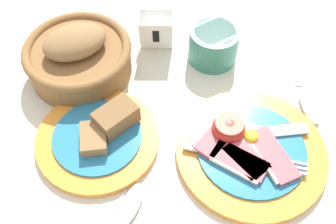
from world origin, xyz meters
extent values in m
plane|color=beige|center=(0.00, 0.00, 0.00)|extent=(3.00, 3.00, 0.00)
cylinder|color=orange|center=(0.10, 0.00, 0.01)|extent=(0.23, 0.23, 0.01)
cylinder|color=teal|center=(0.10, 0.00, 0.01)|extent=(0.17, 0.17, 0.00)
cube|color=#BC5156|center=(0.12, -0.02, 0.02)|extent=(0.06, 0.10, 0.01)
cube|color=beige|center=(0.11, -0.02, 0.02)|extent=(0.03, 0.09, 0.01)
cube|color=#BC5156|center=(0.07, -0.02, 0.02)|extent=(0.09, 0.08, 0.01)
cube|color=beige|center=(0.06, -0.03, 0.02)|extent=(0.07, 0.06, 0.01)
cube|color=#BC5156|center=(0.08, -0.02, 0.02)|extent=(0.07, 0.08, 0.01)
cube|color=beige|center=(0.07, -0.03, 0.02)|extent=(0.04, 0.06, 0.01)
cube|color=#BC5156|center=(0.05, 0.02, 0.02)|extent=(0.08, 0.07, 0.01)
cube|color=beige|center=(0.03, 0.03, 0.02)|extent=(0.06, 0.05, 0.01)
ellipsoid|color=red|center=(0.07, 0.04, 0.03)|extent=(0.05, 0.05, 0.03)
cylinder|color=#DB664C|center=(0.07, 0.04, 0.04)|extent=(0.04, 0.04, 0.00)
ellipsoid|color=white|center=(0.09, 0.02, 0.02)|extent=(0.07, 0.06, 0.01)
ellipsoid|color=yellow|center=(0.10, 0.02, 0.03)|extent=(0.02, 0.02, 0.01)
cube|color=silver|center=(0.04, 0.00, 0.02)|extent=(0.10, 0.05, 0.00)
cube|color=silver|center=(0.11, -0.03, 0.02)|extent=(0.03, 0.03, 0.00)
cube|color=silver|center=(0.14, -0.05, 0.02)|extent=(0.04, 0.02, 0.00)
cube|color=silver|center=(0.15, -0.04, 0.02)|extent=(0.04, 0.02, 0.00)
cube|color=silver|center=(0.15, -0.03, 0.02)|extent=(0.04, 0.02, 0.00)
cube|color=silver|center=(0.06, 0.03, 0.02)|extent=(0.11, 0.02, 0.00)
cube|color=#9EA0A5|center=(0.15, 0.02, 0.02)|extent=(0.08, 0.02, 0.00)
cylinder|color=orange|center=(-0.14, 0.06, 0.01)|extent=(0.19, 0.19, 0.01)
cylinder|color=teal|center=(-0.14, 0.06, 0.01)|extent=(0.14, 0.14, 0.00)
cube|color=brown|center=(-0.10, 0.08, 0.03)|extent=(0.08, 0.07, 0.03)
cube|color=olive|center=(-0.14, 0.05, 0.03)|extent=(0.04, 0.05, 0.02)
cylinder|color=#337F6B|center=(0.08, 0.21, 0.03)|extent=(0.09, 0.09, 0.07)
cylinder|color=white|center=(0.08, 0.21, 0.06)|extent=(0.07, 0.07, 0.01)
cylinder|color=brown|center=(-0.16, 0.21, 0.03)|extent=(0.18, 0.18, 0.05)
torus|color=brown|center=(-0.16, 0.21, 0.05)|extent=(0.19, 0.19, 0.02)
ellipsoid|color=olive|center=(-0.16, 0.21, 0.07)|extent=(0.12, 0.10, 0.04)
cube|color=white|center=(-0.02, 0.24, 0.04)|extent=(0.06, 0.03, 0.07)
cube|color=white|center=(-0.01, 0.26, 0.04)|extent=(0.06, 0.03, 0.07)
cube|color=black|center=(-0.02, 0.24, 0.04)|extent=(0.01, 0.01, 0.04)
cube|color=silver|center=(0.22, 0.17, 0.00)|extent=(0.02, 0.11, 0.01)
ellipsoid|color=silver|center=(0.22, 0.07, 0.01)|extent=(0.03, 0.07, 0.01)
ellipsoid|color=silver|center=(-0.10, -0.06, 0.01)|extent=(0.06, 0.07, 0.01)
cube|color=silver|center=(-0.09, -0.05, 0.00)|extent=(0.02, 0.04, 0.00)
cube|color=silver|center=(-0.10, -0.05, 0.00)|extent=(0.02, 0.04, 0.00)
cube|color=silver|center=(-0.11, -0.05, 0.00)|extent=(0.02, 0.04, 0.00)
camera|label=1|loc=(-0.08, -0.28, 0.53)|focal=42.00mm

